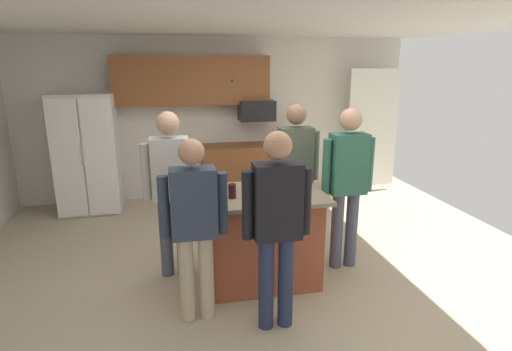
{
  "coord_description": "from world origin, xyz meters",
  "views": [
    {
      "loc": [
        -0.79,
        -4.01,
        2.21
      ],
      "look_at": [
        0.07,
        0.07,
        1.05
      ],
      "focal_mm": 28.86,
      "sensor_mm": 36.0,
      "label": 1
    }
  ],
  "objects_px": {
    "person_guest_by_door": "(295,168)",
    "person_guest_left": "(277,219)",
    "microwave_over_range": "(256,110)",
    "kitchen_island": "(262,237)",
    "person_host_foreground": "(171,184)",
    "mug_blue_stoneware": "(219,185)",
    "glass_dark_ale": "(232,191)",
    "person_guest_right": "(194,220)",
    "serving_tray": "(274,187)",
    "person_elder_center": "(347,178)",
    "glass_short_whisky": "(245,183)",
    "refrigerator": "(88,153)"
  },
  "relations": [
    {
      "from": "refrigerator",
      "to": "microwave_over_range",
      "type": "height_order",
      "value": "refrigerator"
    },
    {
      "from": "person_guest_left",
      "to": "mug_blue_stoneware",
      "type": "height_order",
      "value": "person_guest_left"
    },
    {
      "from": "person_guest_by_door",
      "to": "glass_short_whisky",
      "type": "xyz_separation_m",
      "value": [
        -0.7,
        -0.57,
        0.02
      ]
    },
    {
      "from": "person_guest_left",
      "to": "kitchen_island",
      "type": "bearing_deg",
      "value": -0.0
    },
    {
      "from": "refrigerator",
      "to": "mug_blue_stoneware",
      "type": "xyz_separation_m",
      "value": [
        1.67,
        -2.41,
        0.12
      ]
    },
    {
      "from": "person_guest_by_door",
      "to": "person_host_foreground",
      "type": "bearing_deg",
      "value": -36.93
    },
    {
      "from": "person_guest_right",
      "to": "person_elder_center",
      "type": "relative_size",
      "value": 0.92
    },
    {
      "from": "person_guest_left",
      "to": "microwave_over_range",
      "type": "bearing_deg",
      "value": -5.11
    },
    {
      "from": "kitchen_island",
      "to": "glass_dark_ale",
      "type": "bearing_deg",
      "value": -164.1
    },
    {
      "from": "mug_blue_stoneware",
      "to": "serving_tray",
      "type": "height_order",
      "value": "mug_blue_stoneware"
    },
    {
      "from": "person_host_foreground",
      "to": "mug_blue_stoneware",
      "type": "relative_size",
      "value": 13.13
    },
    {
      "from": "person_elder_center",
      "to": "refrigerator",
      "type": "bearing_deg",
      "value": -46.24
    },
    {
      "from": "microwave_over_range",
      "to": "mug_blue_stoneware",
      "type": "xyz_separation_m",
      "value": [
        -0.93,
        -2.53,
        -0.45
      ]
    },
    {
      "from": "person_guest_right",
      "to": "serving_tray",
      "type": "height_order",
      "value": "person_guest_right"
    },
    {
      "from": "mug_blue_stoneware",
      "to": "glass_short_whisky",
      "type": "relative_size",
      "value": 0.78
    },
    {
      "from": "person_host_foreground",
      "to": "person_guest_left",
      "type": "xyz_separation_m",
      "value": [
        0.82,
        -1.1,
        -0.03
      ]
    },
    {
      "from": "person_elder_center",
      "to": "mug_blue_stoneware",
      "type": "xyz_separation_m",
      "value": [
        -1.36,
        0.09,
        -0.02
      ]
    },
    {
      "from": "glass_dark_ale",
      "to": "serving_tray",
      "type": "xyz_separation_m",
      "value": [
        0.46,
        0.19,
        -0.05
      ]
    },
    {
      "from": "serving_tray",
      "to": "person_guest_right",
      "type": "bearing_deg",
      "value": -143.59
    },
    {
      "from": "person_host_foreground",
      "to": "person_elder_center",
      "type": "height_order",
      "value": "person_elder_center"
    },
    {
      "from": "person_host_foreground",
      "to": "person_guest_by_door",
      "type": "xyz_separation_m",
      "value": [
        1.42,
        0.34,
        0.0
      ]
    },
    {
      "from": "person_guest_right",
      "to": "person_guest_by_door",
      "type": "relative_size",
      "value": 0.92
    },
    {
      "from": "serving_tray",
      "to": "person_elder_center",
      "type": "bearing_deg",
      "value": 0.8
    },
    {
      "from": "kitchen_island",
      "to": "glass_short_whisky",
      "type": "xyz_separation_m",
      "value": [
        -0.16,
        0.08,
        0.55
      ]
    },
    {
      "from": "person_guest_by_door",
      "to": "person_guest_left",
      "type": "distance_m",
      "value": 1.55
    },
    {
      "from": "person_guest_by_door",
      "to": "serving_tray",
      "type": "distance_m",
      "value": 0.68
    },
    {
      "from": "kitchen_island",
      "to": "person_guest_left",
      "type": "relative_size",
      "value": 0.72
    },
    {
      "from": "mug_blue_stoneware",
      "to": "glass_short_whisky",
      "type": "height_order",
      "value": "glass_short_whisky"
    },
    {
      "from": "glass_dark_ale",
      "to": "serving_tray",
      "type": "relative_size",
      "value": 0.31
    },
    {
      "from": "serving_tray",
      "to": "glass_short_whisky",
      "type": "bearing_deg",
      "value": -177.22
    },
    {
      "from": "microwave_over_range",
      "to": "kitchen_island",
      "type": "xyz_separation_m",
      "value": [
        -0.53,
        -2.73,
        -0.97
      ]
    },
    {
      "from": "refrigerator",
      "to": "mug_blue_stoneware",
      "type": "relative_size",
      "value": 13.34
    },
    {
      "from": "person_guest_left",
      "to": "glass_short_whisky",
      "type": "distance_m",
      "value": 0.88
    },
    {
      "from": "kitchen_island",
      "to": "serving_tray",
      "type": "height_order",
      "value": "serving_tray"
    },
    {
      "from": "refrigerator",
      "to": "kitchen_island",
      "type": "height_order",
      "value": "refrigerator"
    },
    {
      "from": "glass_short_whisky",
      "to": "person_host_foreground",
      "type": "bearing_deg",
      "value": 162.5
    },
    {
      "from": "serving_tray",
      "to": "glass_dark_ale",
      "type": "bearing_deg",
      "value": -157.88
    },
    {
      "from": "kitchen_island",
      "to": "serving_tray",
      "type": "xyz_separation_m",
      "value": [
        0.15,
        0.1,
        0.49
      ]
    },
    {
      "from": "person_guest_left",
      "to": "glass_dark_ale",
      "type": "height_order",
      "value": "person_guest_left"
    },
    {
      "from": "mug_blue_stoneware",
      "to": "glass_dark_ale",
      "type": "distance_m",
      "value": 0.3
    },
    {
      "from": "kitchen_island",
      "to": "glass_dark_ale",
      "type": "height_order",
      "value": "glass_dark_ale"
    },
    {
      "from": "mug_blue_stoneware",
      "to": "glass_short_whisky",
      "type": "bearing_deg",
      "value": -24.82
    },
    {
      "from": "person_guest_right",
      "to": "microwave_over_range",
      "type": "bearing_deg",
      "value": 32.33
    },
    {
      "from": "person_elder_center",
      "to": "glass_short_whisky",
      "type": "bearing_deg",
      "value": -5.28
    },
    {
      "from": "microwave_over_range",
      "to": "person_guest_by_door",
      "type": "relative_size",
      "value": 0.32
    },
    {
      "from": "person_guest_right",
      "to": "glass_short_whisky",
      "type": "relative_size",
      "value": 9.55
    },
    {
      "from": "person_host_foreground",
      "to": "person_guest_left",
      "type": "bearing_deg",
      "value": -33.69
    },
    {
      "from": "kitchen_island",
      "to": "person_host_foreground",
      "type": "bearing_deg",
      "value": 160.48
    },
    {
      "from": "kitchen_island",
      "to": "mug_blue_stoneware",
      "type": "distance_m",
      "value": 0.69
    },
    {
      "from": "microwave_over_range",
      "to": "mug_blue_stoneware",
      "type": "height_order",
      "value": "microwave_over_range"
    }
  ]
}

